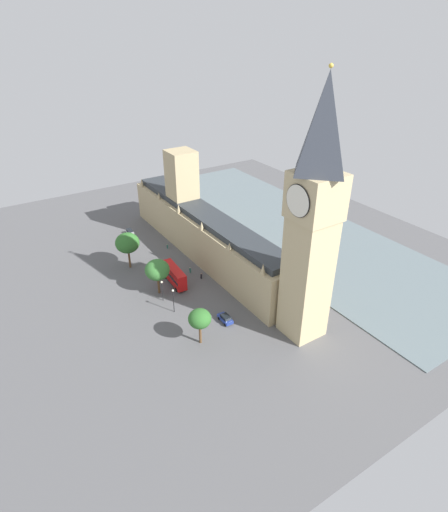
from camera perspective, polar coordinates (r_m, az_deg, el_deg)
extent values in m
plane|color=#565659|center=(122.09, -3.29, -0.04)|extent=(143.31, 143.31, 0.00)
cube|color=slate|center=(140.28, 9.09, 3.78)|extent=(41.67, 128.98, 0.25)
cube|color=tan|center=(120.12, -2.55, 2.73)|extent=(10.62, 73.31, 12.10)
cube|color=tan|center=(127.55, -5.68, 8.13)|extent=(7.65, 7.65, 27.86)
cube|color=#2D3338|center=(117.20, -2.62, 5.72)|extent=(8.07, 70.38, 1.60)
cone|color=tan|center=(142.84, -11.21, 9.87)|extent=(1.20, 1.20, 2.76)
cone|color=tan|center=(131.49, -8.93, 8.18)|extent=(1.20, 1.20, 1.99)
cone|color=tan|center=(120.21, -6.27, 6.50)|extent=(1.20, 1.20, 2.76)
cone|color=tan|center=(109.63, -3.08, 4.16)|extent=(1.20, 1.20, 2.28)
cone|color=tan|center=(99.66, 0.73, 1.34)|extent=(1.20, 1.20, 1.87)
cone|color=tan|center=(90.23, 5.37, -1.78)|extent=(1.20, 1.20, 2.56)
cube|color=tan|center=(87.59, 11.24, -3.09)|extent=(7.83, 7.83, 27.35)
cube|color=tan|center=(79.51, 12.50, 8.03)|extent=(8.61, 8.61, 9.00)
cylinder|color=silver|center=(76.58, 10.09, 7.44)|extent=(0.25, 5.95, 5.95)
torus|color=black|center=(76.58, 10.09, 7.44)|extent=(0.24, 6.19, 6.19)
cylinder|color=silver|center=(82.47, 10.35, 9.03)|extent=(5.95, 0.25, 5.95)
torus|color=black|center=(82.47, 10.35, 9.03)|extent=(6.19, 0.24, 6.19)
pyramid|color=#383D47|center=(75.89, 13.60, 17.24)|extent=(8.61, 8.61, 17.14)
sphere|color=gold|center=(74.64, 14.47, 23.96)|extent=(0.80, 0.80, 0.80)
cube|color=#B7B7BC|center=(137.63, -12.79, 3.15)|extent=(2.00, 4.14, 0.75)
cube|color=black|center=(137.51, -12.85, 3.45)|extent=(1.63, 2.34, 0.65)
cylinder|color=black|center=(136.88, -12.26, 2.89)|extent=(0.28, 0.69, 0.68)
cylinder|color=black|center=(136.45, -12.92, 2.72)|extent=(0.28, 0.69, 0.68)
cylinder|color=black|center=(139.13, -12.63, 3.30)|extent=(0.28, 0.69, 0.68)
cylinder|color=black|center=(138.71, -13.27, 3.13)|extent=(0.28, 0.69, 0.68)
cube|color=red|center=(108.82, -6.82, -2.58)|extent=(3.13, 10.63, 4.20)
cube|color=black|center=(108.77, -6.82, -2.54)|extent=(3.17, 10.24, 0.70)
cylinder|color=black|center=(112.50, -8.04, -2.77)|extent=(0.42, 1.12, 1.10)
cylinder|color=black|center=(113.19, -6.96, -2.47)|extent=(0.42, 1.12, 1.10)
cylinder|color=black|center=(106.72, -6.53, -4.61)|extent=(0.42, 1.12, 1.10)
cylinder|color=black|center=(107.45, -5.41, -4.28)|extent=(0.42, 1.12, 1.10)
cube|color=navy|center=(96.12, 0.17, -8.61)|extent=(2.01, 4.34, 0.75)
cube|color=black|center=(95.54, 0.24, -8.35)|extent=(1.65, 2.45, 0.65)
cylinder|color=black|center=(96.93, -0.70, -8.52)|extent=(0.27, 0.69, 0.68)
cylinder|color=black|center=(97.63, 0.18, -8.20)|extent=(0.27, 0.69, 0.68)
cylinder|color=black|center=(95.08, 0.15, -9.39)|extent=(0.27, 0.69, 0.68)
cylinder|color=black|center=(95.80, 1.05, -9.05)|extent=(0.27, 0.69, 0.68)
cylinder|color=#336B60|center=(127.09, -7.76, 1.31)|extent=(0.56, 0.56, 1.27)
sphere|color=tan|center=(126.74, -7.79, 1.61)|extent=(0.24, 0.24, 0.24)
cube|color=#336B60|center=(127.30, -7.77, 1.39)|extent=(0.31, 0.22, 0.23)
cylinder|color=black|center=(111.33, -3.14, -2.79)|extent=(0.58, 0.58, 1.34)
sphere|color=tan|center=(110.91, -3.15, -2.45)|extent=(0.26, 0.26, 0.26)
cube|color=gray|center=(111.45, -3.25, -2.72)|extent=(0.32, 0.21, 0.24)
cylinder|color=#336B60|center=(114.17, -4.66, -1.95)|extent=(0.53, 0.53, 1.39)
sphere|color=beige|center=(113.75, -4.68, -1.59)|extent=(0.27, 0.27, 0.27)
cube|color=#336B60|center=(114.22, -4.53, -1.89)|extent=(0.15, 0.33, 0.25)
cylinder|color=brown|center=(118.15, -12.84, -0.41)|extent=(0.56, 0.56, 5.22)
ellipsoid|color=#2D6628|center=(115.78, -13.11, 1.76)|extent=(6.54, 6.54, 5.56)
cylinder|color=brown|center=(89.69, -3.27, -10.63)|extent=(0.56, 0.56, 4.56)
ellipsoid|color=#2D6628|center=(87.11, -3.35, -8.57)|extent=(4.86, 4.86, 4.13)
cylinder|color=brown|center=(105.93, -8.94, -3.98)|extent=(0.56, 0.56, 4.50)
ellipsoid|color=#387533|center=(103.53, -9.13, -1.88)|extent=(6.11, 6.11, 5.19)
cylinder|color=black|center=(98.45, -6.93, -6.25)|extent=(0.18, 0.18, 5.75)
sphere|color=#F2EAC6|center=(96.66, -7.04, -4.73)|extent=(0.56, 0.56, 0.56)
cylinder|color=black|center=(102.82, -8.43, -4.88)|extent=(0.18, 0.18, 5.06)
sphere|color=#F2EAC6|center=(101.28, -8.55, -3.57)|extent=(0.56, 0.56, 0.56)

